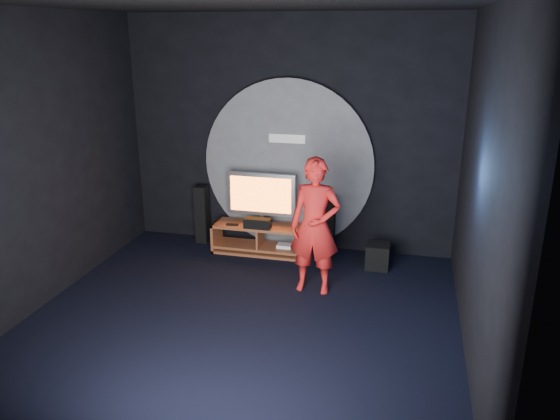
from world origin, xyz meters
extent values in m
plane|color=black|center=(0.00, 0.00, 0.00)|extent=(5.00, 5.00, 0.00)
cube|color=black|center=(0.00, 2.50, 1.75)|extent=(5.00, 0.04, 3.50)
cube|color=black|center=(0.00, -2.50, 1.75)|extent=(5.00, 0.04, 3.50)
cube|color=black|center=(-2.50, 0.00, 1.75)|extent=(0.04, 5.00, 3.50)
cube|color=black|center=(2.50, 0.00, 1.75)|extent=(0.04, 5.00, 3.50)
cube|color=black|center=(0.00, 0.00, 3.50)|extent=(5.00, 5.00, 0.01)
cylinder|color=#515156|center=(0.00, 2.44, 1.30)|extent=(2.60, 0.08, 2.60)
cube|color=white|center=(0.00, 2.39, 1.72)|extent=(0.55, 0.03, 0.13)
cube|color=brown|center=(-0.34, 2.05, 0.43)|extent=(1.44, 0.45, 0.04)
cube|color=brown|center=(-0.34, 2.05, 0.10)|extent=(1.40, 0.42, 0.04)
cube|color=brown|center=(-1.04, 2.05, 0.23)|extent=(0.04, 0.45, 0.45)
cube|color=brown|center=(0.37, 2.05, 0.23)|extent=(0.04, 0.45, 0.45)
cube|color=brown|center=(-0.34, 2.05, 0.27)|extent=(0.03, 0.40, 0.29)
cube|color=brown|center=(-0.34, 2.05, 0.02)|extent=(1.44, 0.45, 0.04)
cube|color=white|center=(0.04, 2.05, 0.14)|extent=(0.22, 0.16, 0.05)
cube|color=#AEADB5|center=(-0.34, 2.12, 0.47)|extent=(0.36, 0.22, 0.04)
cylinder|color=#AEADB5|center=(-0.34, 2.12, 0.54)|extent=(0.07, 0.07, 0.10)
cube|color=#AEADB5|center=(-0.34, 2.12, 0.91)|extent=(1.05, 0.06, 0.65)
cube|color=orange|center=(-0.34, 2.09, 0.91)|extent=(0.93, 0.01, 0.53)
cube|color=black|center=(-0.34, 1.90, 0.53)|extent=(0.40, 0.15, 0.15)
cube|color=black|center=(-0.74, 1.93, 0.46)|extent=(0.18, 0.05, 0.02)
cube|color=black|center=(-1.36, 2.29, 0.46)|extent=(0.19, 0.21, 0.93)
cube|color=black|center=(0.68, 2.20, 0.46)|extent=(0.19, 0.21, 0.93)
cube|color=black|center=(1.45, 1.90, 0.18)|extent=(0.33, 0.33, 0.36)
imported|color=red|center=(0.69, 1.00, 0.88)|extent=(0.65, 0.44, 1.77)
camera|label=1|loc=(1.78, -5.41, 3.24)|focal=35.00mm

